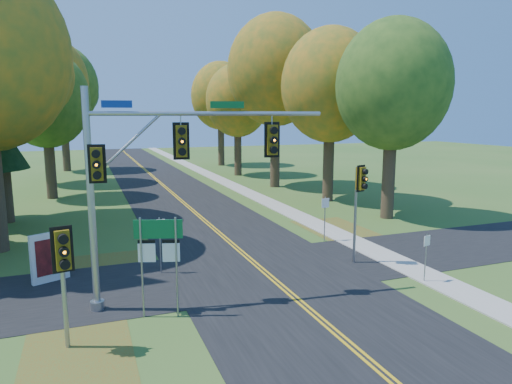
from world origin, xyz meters
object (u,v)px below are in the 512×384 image
object	(u,v)px
info_kiosk	(50,258)
route_sign_cluster	(159,247)
traffic_mast	(153,168)
east_signal_pole	(360,189)

from	to	relation	value
info_kiosk	route_sign_cluster	bearing A→B (deg)	-77.34
traffic_mast	route_sign_cluster	size ratio (longest dim) A/B	2.45
route_sign_cluster	info_kiosk	size ratio (longest dim) A/B	1.68
route_sign_cluster	traffic_mast	bearing A→B (deg)	104.36
east_signal_pole	info_kiosk	size ratio (longest dim) A/B	2.23
east_signal_pole	info_kiosk	distance (m)	13.39
route_sign_cluster	info_kiosk	xyz separation A→B (m)	(-3.67, 4.87, -1.40)
east_signal_pole	route_sign_cluster	distance (m)	9.63
traffic_mast	route_sign_cluster	distance (m)	2.71
east_signal_pole	route_sign_cluster	xyz separation A→B (m)	(-9.27, -2.40, -1.03)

